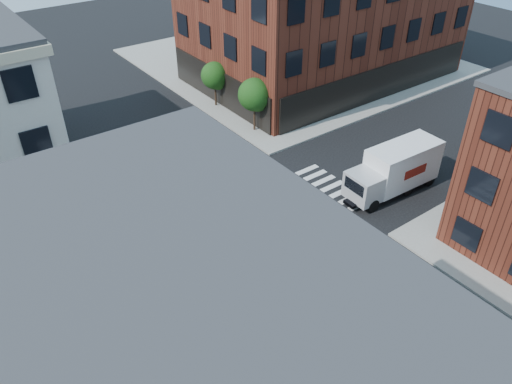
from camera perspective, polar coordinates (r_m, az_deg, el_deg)
name	(u,v)px	position (r m, az deg, el deg)	size (l,w,h in m)	color
ground	(252,223)	(31.94, -0.40, -3.54)	(120.00, 120.00, 0.00)	black
sidewalk_ne	(293,60)	(58.03, 4.29, 14.84)	(30.00, 30.00, 0.15)	gray
building_ne	(325,17)	(52.40, 7.86, 19.23)	(25.00, 16.00, 12.00)	#431A10
tree_near	(255,96)	(41.09, -0.10, 10.91)	(2.69, 2.69, 4.49)	black
tree_far	(215,77)	(45.79, -4.67, 12.99)	(2.43, 2.43, 4.07)	black
signal_pole	(219,302)	(23.16, -4.23, -12.40)	(1.29, 1.24, 4.60)	black
box_truck	(395,169)	(35.20, 15.62, 2.52)	(7.54, 2.57, 3.37)	white
traffic_cone	(214,299)	(26.68, -4.87, -12.11)	(0.47, 0.47, 0.80)	red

